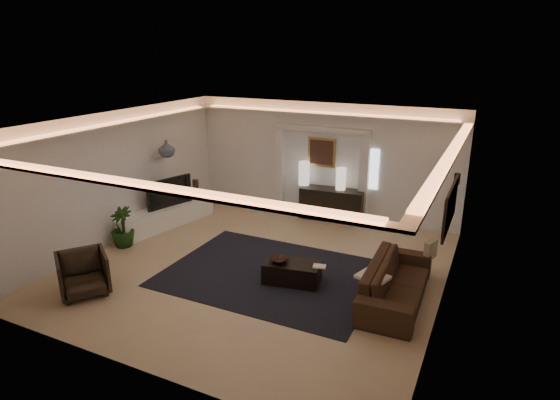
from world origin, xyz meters
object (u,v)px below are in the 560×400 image
at_px(console, 332,204).
at_px(coffee_table, 292,272).
at_px(sofa, 396,282).
at_px(armchair, 83,274).

bearing_deg(console, coffee_table, -86.63).
xyz_separation_m(sofa, armchair, (-5.05, -2.17, 0.04)).
bearing_deg(sofa, armchair, 111.34).
distance_m(sofa, coffee_table, 1.90).
bearing_deg(coffee_table, armchair, -157.79).
distance_m(console, armchair, 6.11).
relative_size(sofa, armchair, 2.81).
distance_m(console, sofa, 4.07).
distance_m(console, coffee_table, 3.55).
height_order(console, coffee_table, console).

